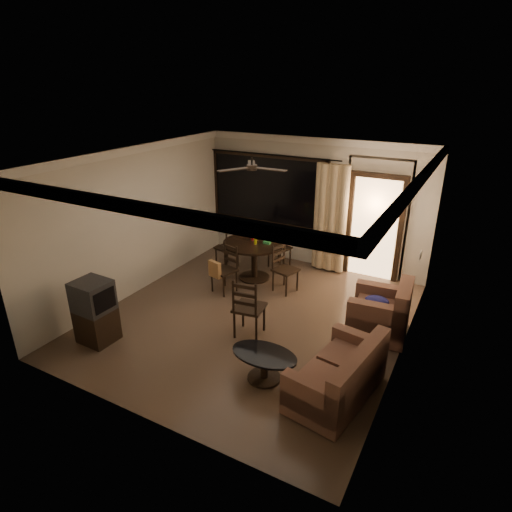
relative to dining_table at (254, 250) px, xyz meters
The scene contains 12 objects.
ground 1.74m from the dining_table, 62.58° to the right, with size 5.50×5.50×0.00m, color #7F6651.
room_shell 1.83m from the dining_table, 13.83° to the left, with size 5.50×6.70×5.50m.
dining_table is the anchor object (origin of this frame).
dining_chair_west 0.91m from the dining_table, 164.60° to the left, with size 0.52×0.52×0.95m.
dining_chair_east 0.91m from the dining_table, 15.53° to the right, with size 0.52×0.52×0.95m.
dining_chair_south 0.92m from the dining_table, 105.55° to the right, with size 0.52×0.56×0.95m.
dining_chair_north 0.86m from the dining_table, 74.64° to the left, with size 0.52×0.52×0.95m.
tv_cabinet 3.41m from the dining_table, 108.74° to the right, with size 0.57×0.51×1.04m.
sofa 3.84m from the dining_table, 44.33° to the right, with size 1.01×1.59×0.79m.
armchair 3.00m from the dining_table, 17.14° to the right, with size 0.98×0.98×0.91m.
coffee_table 3.30m from the dining_table, 58.99° to the right, with size 0.96×0.58×0.42m.
side_chair 2.18m from the dining_table, 63.64° to the right, with size 0.52×0.52×1.05m.
Camera 1 is at (3.17, -5.73, 3.92)m, focal length 30.00 mm.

